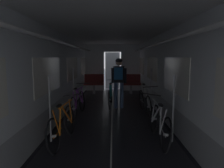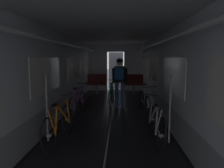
{
  "view_description": "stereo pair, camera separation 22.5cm",
  "coord_description": "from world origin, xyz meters",
  "px_view_note": "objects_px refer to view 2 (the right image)",
  "views": [
    {
      "loc": [
        0.03,
        -2.12,
        1.75
      ],
      "look_at": [
        0.0,
        4.3,
        0.94
      ],
      "focal_mm": 33.69,
      "sensor_mm": 36.0,
      "label": 1
    },
    {
      "loc": [
        0.26,
        -2.12,
        1.75
      ],
      "look_at": [
        0.0,
        4.3,
        0.94
      ],
      "focal_mm": 33.69,
      "sensor_mm": 36.0,
      "label": 2
    }
  ],
  "objects_px": {
    "bicycle_white": "(145,102)",
    "person_cyclist_aisle": "(120,78)",
    "bicycle_silver": "(156,124)",
    "bicycle_purple": "(78,103)",
    "bench_seat_far_right": "(134,82)",
    "bicycle_orange": "(59,124)",
    "bench_seat_far_left": "(97,82)",
    "bicycle_teal_in_aisle": "(111,96)"
  },
  "relations": [
    {
      "from": "bicycle_silver",
      "to": "bicycle_purple",
      "type": "bearing_deg",
      "value": 135.61
    },
    {
      "from": "bench_seat_far_right",
      "to": "bicycle_orange",
      "type": "distance_m",
      "value": 6.34
    },
    {
      "from": "bench_seat_far_left",
      "to": "bicycle_orange",
      "type": "relative_size",
      "value": 0.58
    },
    {
      "from": "bicycle_white",
      "to": "person_cyclist_aisle",
      "type": "xyz_separation_m",
      "value": [
        -0.81,
        0.7,
        0.69
      ]
    },
    {
      "from": "bench_seat_far_right",
      "to": "bicycle_silver",
      "type": "distance_m",
      "value": 5.96
    },
    {
      "from": "bicycle_white",
      "to": "bicycle_teal_in_aisle",
      "type": "bearing_deg",
      "value": 138.84
    },
    {
      "from": "bicycle_purple",
      "to": "bicycle_silver",
      "type": "relative_size",
      "value": 1.0
    },
    {
      "from": "bicycle_teal_in_aisle",
      "to": "bicycle_purple",
      "type": "bearing_deg",
      "value": -128.37
    },
    {
      "from": "bicycle_purple",
      "to": "person_cyclist_aisle",
      "type": "distance_m",
      "value": 1.73
    },
    {
      "from": "bicycle_orange",
      "to": "bicycle_silver",
      "type": "relative_size",
      "value": 1.0
    },
    {
      "from": "bench_seat_far_right",
      "to": "bicycle_white",
      "type": "bearing_deg",
      "value": -87.84
    },
    {
      "from": "bicycle_orange",
      "to": "bicycle_silver",
      "type": "distance_m",
      "value": 2.0
    },
    {
      "from": "bicycle_white",
      "to": "bench_seat_far_left",
      "type": "bearing_deg",
      "value": 117.6
    },
    {
      "from": "bench_seat_far_left",
      "to": "bicycle_white",
      "type": "relative_size",
      "value": 0.58
    },
    {
      "from": "bicycle_orange",
      "to": "bicycle_white",
      "type": "height_order",
      "value": "bicycle_orange"
    },
    {
      "from": "bicycle_silver",
      "to": "bench_seat_far_right",
      "type": "bearing_deg",
      "value": 90.98
    },
    {
      "from": "bench_seat_far_left",
      "to": "bicycle_orange",
      "type": "bearing_deg",
      "value": -90.93
    },
    {
      "from": "bicycle_purple",
      "to": "bicycle_white",
      "type": "height_order",
      "value": "same"
    },
    {
      "from": "bicycle_teal_in_aisle",
      "to": "bench_seat_far_left",
      "type": "bearing_deg",
      "value": 106.97
    },
    {
      "from": "bicycle_white",
      "to": "person_cyclist_aisle",
      "type": "bearing_deg",
      "value": 139.11
    },
    {
      "from": "bicycle_silver",
      "to": "person_cyclist_aisle",
      "type": "relative_size",
      "value": 0.98
    },
    {
      "from": "bicycle_orange",
      "to": "bicycle_purple",
      "type": "distance_m",
      "value": 2.07
    },
    {
      "from": "bench_seat_far_left",
      "to": "bicycle_purple",
      "type": "relative_size",
      "value": 0.58
    },
    {
      "from": "bicycle_orange",
      "to": "bench_seat_far_right",
      "type": "bearing_deg",
      "value": 72.56
    },
    {
      "from": "bench_seat_far_left",
      "to": "bicycle_orange",
      "type": "xyz_separation_m",
      "value": [
        -0.1,
        -6.04,
        -0.19
      ]
    },
    {
      "from": "bench_seat_far_left",
      "to": "bicycle_teal_in_aisle",
      "type": "xyz_separation_m",
      "value": [
        0.84,
        -2.75,
        -0.18
      ]
    },
    {
      "from": "person_cyclist_aisle",
      "to": "bicycle_white",
      "type": "bearing_deg",
      "value": -40.89
    },
    {
      "from": "bench_seat_far_left",
      "to": "person_cyclist_aisle",
      "type": "xyz_separation_m",
      "value": [
        1.13,
        -3.01,
        0.5
      ]
    },
    {
      "from": "bench_seat_far_right",
      "to": "bicycle_orange",
      "type": "relative_size",
      "value": 0.58
    },
    {
      "from": "bicycle_silver",
      "to": "bicycle_orange",
      "type": "bearing_deg",
      "value": -177.55
    },
    {
      "from": "bench_seat_far_left",
      "to": "bicycle_white",
      "type": "xyz_separation_m",
      "value": [
        1.94,
        -3.71,
        -0.18
      ]
    },
    {
      "from": "bicycle_white",
      "to": "bicycle_silver",
      "type": "height_order",
      "value": "bicycle_silver"
    },
    {
      "from": "bench_seat_far_right",
      "to": "bicycle_white",
      "type": "distance_m",
      "value": 3.72
    },
    {
      "from": "bicycle_teal_in_aisle",
      "to": "bench_seat_far_right",
      "type": "bearing_deg",
      "value": 70.73
    },
    {
      "from": "bicycle_silver",
      "to": "person_cyclist_aisle",
      "type": "height_order",
      "value": "person_cyclist_aisle"
    },
    {
      "from": "bench_seat_far_left",
      "to": "bicycle_white",
      "type": "bearing_deg",
      "value": -62.4
    },
    {
      "from": "bicycle_purple",
      "to": "bicycle_white",
      "type": "distance_m",
      "value": 2.08
    },
    {
      "from": "bicycle_white",
      "to": "person_cyclist_aisle",
      "type": "height_order",
      "value": "person_cyclist_aisle"
    },
    {
      "from": "bicycle_orange",
      "to": "bench_seat_far_left",
      "type": "bearing_deg",
      "value": 89.07
    },
    {
      "from": "bench_seat_far_left",
      "to": "bicycle_purple",
      "type": "distance_m",
      "value": 3.98
    },
    {
      "from": "bicycle_purple",
      "to": "person_cyclist_aisle",
      "type": "bearing_deg",
      "value": 37.19
    },
    {
      "from": "bench_seat_far_right",
      "to": "bicycle_white",
      "type": "xyz_separation_m",
      "value": [
        0.14,
        -3.71,
        -0.18
      ]
    }
  ]
}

